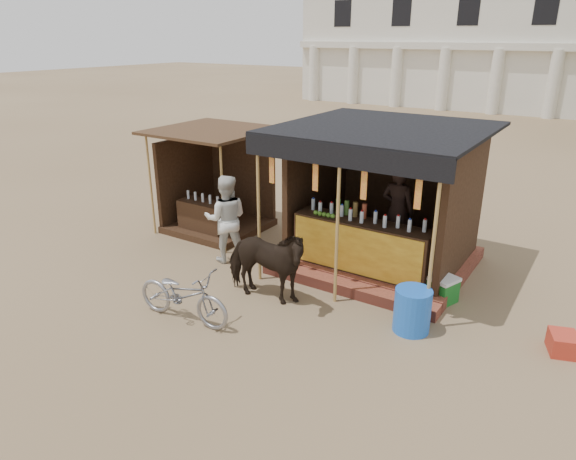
# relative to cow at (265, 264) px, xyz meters

# --- Properties ---
(ground) EXTENTS (120.00, 120.00, 0.00)m
(ground) POSITION_rel_cow_xyz_m (0.04, -0.93, -0.69)
(ground) COLOR #846B4C
(ground) RESTS_ON ground
(main_stall) EXTENTS (3.60, 3.61, 2.78)m
(main_stall) POSITION_rel_cow_xyz_m (1.05, 2.43, 0.34)
(main_stall) COLOR #974231
(main_stall) RESTS_ON ground
(secondary_stall) EXTENTS (2.40, 2.40, 2.38)m
(secondary_stall) POSITION_rel_cow_xyz_m (-3.13, 2.30, 0.16)
(secondary_stall) COLOR #3A2415
(secondary_stall) RESTS_ON ground
(cow) EXTENTS (1.69, 0.91, 1.37)m
(cow) POSITION_rel_cow_xyz_m (0.00, 0.00, 0.00)
(cow) COLOR black
(cow) RESTS_ON ground
(motorbike) EXTENTS (1.77, 0.75, 0.91)m
(motorbike) POSITION_rel_cow_xyz_m (-0.71, -1.26, -0.23)
(motorbike) COLOR gray
(motorbike) RESTS_ON ground
(bystander) EXTENTS (1.10, 1.06, 1.79)m
(bystander) POSITION_rel_cow_xyz_m (-1.63, 0.96, 0.21)
(bystander) COLOR silver
(bystander) RESTS_ON ground
(blue_barrel) EXTENTS (0.57, 0.57, 0.71)m
(blue_barrel) POSITION_rel_cow_xyz_m (2.48, 0.44, -0.33)
(blue_barrel) COLOR blue
(blue_barrel) RESTS_ON ground
(red_crate) EXTENTS (0.49, 0.54, 0.30)m
(red_crate) POSITION_rel_cow_xyz_m (4.53, 1.07, -0.54)
(red_crate) COLOR #AE2C1D
(red_crate) RESTS_ON ground
(cooler) EXTENTS (0.75, 0.63, 0.46)m
(cooler) POSITION_rel_cow_xyz_m (2.49, 1.67, -0.45)
(cooler) COLOR #197122
(cooler) RESTS_ON ground
(background_building) EXTENTS (26.00, 7.45, 8.18)m
(background_building) POSITION_rel_cow_xyz_m (-1.96, 29.01, 3.29)
(background_building) COLOR silver
(background_building) RESTS_ON ground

